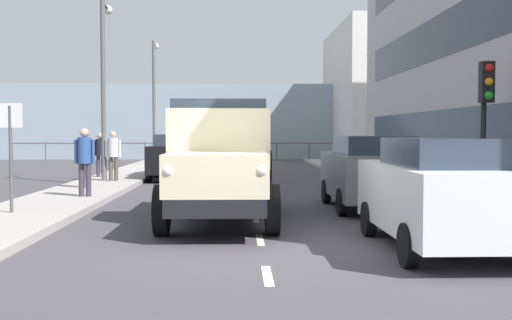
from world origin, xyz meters
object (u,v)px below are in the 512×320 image
at_px(car_white_kerbside_near, 441,192).
at_px(truck_vintage_cream, 219,164).
at_px(pedestrian_near_railing, 101,151).
at_px(street_sign, 10,138).
at_px(pedestrian_in_dark_coat, 85,154).
at_px(car_grey_kerbside_1, 371,171).
at_px(lamp_post_far, 154,91).
at_px(car_black_oppositeside_0, 175,156).
at_px(pedestrian_strolling, 113,152).
at_px(traffic_light_near, 486,102).
at_px(lamp_post_promenade, 104,73).
at_px(pedestrian_couple_b, 85,156).

bearing_deg(car_white_kerbside_near, truck_vintage_cream, -38.10).
relative_size(pedestrian_near_railing, street_sign, 0.72).
bearing_deg(car_white_kerbside_near, pedestrian_in_dark_coat, -50.25).
bearing_deg(car_grey_kerbside_1, lamp_post_far, -67.54).
relative_size(car_black_oppositeside_0, pedestrian_near_railing, 2.51).
height_order(car_grey_kerbside_1, lamp_post_far, lamp_post_far).
distance_m(car_grey_kerbside_1, pedestrian_strolling, 9.98).
xyz_separation_m(car_grey_kerbside_1, street_sign, (7.78, 1.51, 0.79)).
bearing_deg(pedestrian_near_railing, truck_vintage_cream, 113.37).
distance_m(truck_vintage_cream, lamp_post_far, 20.88).
distance_m(traffic_light_near, lamp_post_far, 21.36).
xyz_separation_m(pedestrian_in_dark_coat, lamp_post_far, (-0.21, -13.82, 2.78)).
bearing_deg(pedestrian_strolling, lamp_post_far, -89.45).
distance_m(car_white_kerbside_near, lamp_post_promenade, 14.55).
xyz_separation_m(car_black_oppositeside_0, street_sign, (2.30, 10.67, 0.79)).
height_order(pedestrian_couple_b, pedestrian_in_dark_coat, pedestrian_couple_b).
bearing_deg(pedestrian_near_railing, car_black_oppositeside_0, -169.03).
relative_size(truck_vintage_cream, lamp_post_promenade, 0.92).
bearing_deg(traffic_light_near, pedestrian_strolling, -38.32).
distance_m(pedestrian_strolling, lamp_post_promenade, 2.71).
xyz_separation_m(pedestrian_in_dark_coat, pedestrian_strolling, (-0.32, -2.53, -0.03)).
bearing_deg(pedestrian_couple_b, lamp_post_promenade, -83.39).
bearing_deg(pedestrian_near_railing, car_grey_kerbside_1, 133.49).
distance_m(truck_vintage_cream, pedestrian_strolling, 9.82).
bearing_deg(car_grey_kerbside_1, truck_vintage_cream, 33.26).
bearing_deg(pedestrian_strolling, pedestrian_near_railing, -65.88).
relative_size(truck_vintage_cream, street_sign, 2.51).
bearing_deg(car_white_kerbside_near, lamp_post_far, -72.07).
xyz_separation_m(car_black_oppositeside_0, lamp_post_far, (1.97, -8.87, 3.06)).
bearing_deg(car_grey_kerbside_1, pedestrian_in_dark_coat, -28.79).
xyz_separation_m(car_grey_kerbside_1, pedestrian_strolling, (7.35, -6.74, 0.24)).
bearing_deg(car_white_kerbside_near, pedestrian_strolling, -57.98).
bearing_deg(pedestrian_strolling, pedestrian_couple_b, 93.24).
relative_size(traffic_light_near, lamp_post_far, 0.50).
bearing_deg(pedestrian_strolling, traffic_light_near, 141.68).
relative_size(car_black_oppositeside_0, street_sign, 1.81).
xyz_separation_m(car_black_oppositeside_0, pedestrian_couple_b, (1.57, 7.51, 0.29)).
distance_m(pedestrian_couple_b, pedestrian_in_dark_coat, 2.62).
distance_m(pedestrian_near_railing, traffic_light_near, 14.27).
relative_size(car_white_kerbside_near, car_black_oppositeside_0, 1.00).
bearing_deg(car_white_kerbside_near, car_black_oppositeside_0, -68.83).
xyz_separation_m(car_grey_kerbside_1, lamp_post_far, (7.46, -18.03, 3.06)).
bearing_deg(pedestrian_couple_b, car_black_oppositeside_0, -101.83).
bearing_deg(traffic_light_near, car_white_kerbside_near, 60.44).
height_order(car_grey_kerbside_1, pedestrian_strolling, pedestrian_strolling).
bearing_deg(street_sign, pedestrian_couple_b, -102.90).
distance_m(car_grey_kerbside_1, pedestrian_near_railing, 11.91).
bearing_deg(lamp_post_promenade, traffic_light_near, 141.71).
xyz_separation_m(car_white_kerbside_near, lamp_post_promenade, (7.68, -12.00, 2.92)).
xyz_separation_m(truck_vintage_cream, car_white_kerbside_near, (-3.48, 2.73, -0.28)).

